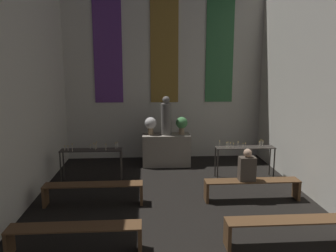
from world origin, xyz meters
TOP-DOWN VIEW (x-y plane):
  - wall_back at (0.00, 9.57)m, footprint 6.57×0.16m
  - altar at (0.00, 8.61)m, footprint 1.44×0.62m
  - statue at (0.00, 8.61)m, footprint 0.32×0.32m
  - flower_vase_left at (-0.47, 8.61)m, footprint 0.35×0.35m
  - flower_vase_right at (0.47, 8.61)m, footprint 0.35×0.35m
  - candle_rack_left at (-2.04, 7.30)m, footprint 1.59×0.37m
  - candle_rack_right at (2.04, 7.30)m, footprint 1.59×0.37m
  - pew_second_left at (-1.77, 3.88)m, footprint 2.14×0.36m
  - pew_second_right at (1.77, 3.88)m, footprint 2.14×0.36m
  - pew_back_left at (-1.77, 5.80)m, footprint 2.14×0.36m
  - pew_back_right at (1.77, 5.80)m, footprint 2.14×0.36m
  - person_seated at (1.63, 5.80)m, footprint 0.36×0.24m

SIDE VIEW (x-z plane):
  - pew_second_left at x=-1.77m, z-range 0.11..0.58m
  - pew_second_right at x=1.77m, z-range 0.11..0.58m
  - pew_back_left at x=-1.77m, z-range 0.11..0.58m
  - pew_back_right at x=1.77m, z-range 0.11..0.58m
  - altar at x=0.00m, z-range 0.00..0.96m
  - candle_rack_right at x=2.04m, z-range 0.21..1.27m
  - candle_rack_left at x=-2.04m, z-range 0.21..1.27m
  - person_seated at x=1.63m, z-range 0.42..1.15m
  - flower_vase_left at x=-0.47m, z-range 1.02..1.55m
  - flower_vase_right at x=0.47m, z-range 1.02..1.55m
  - statue at x=0.00m, z-range 0.91..2.07m
  - wall_back at x=0.00m, z-range 0.03..5.81m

